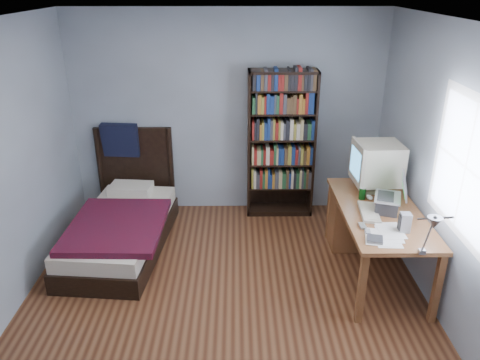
{
  "coord_description": "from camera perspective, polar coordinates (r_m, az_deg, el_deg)",
  "views": [
    {
      "loc": [
        0.1,
        -3.48,
        2.8
      ],
      "look_at": [
        0.14,
        0.72,
        0.97
      ],
      "focal_mm": 35.0,
      "sensor_mm": 36.0,
      "label": 1
    }
  ],
  "objects": [
    {
      "name": "external_drive",
      "position": [
        4.17,
        16.11,
        -7.0
      ],
      "size": [
        0.16,
        0.16,
        0.03
      ],
      "primitive_type": "cube",
      "rotation": [
        0.0,
        0.0,
        -0.26
      ],
      "color": "gray",
      "rests_on": "desk"
    },
    {
      "name": "phone_silver",
      "position": [
        4.37,
        14.7,
        -5.42
      ],
      "size": [
        0.06,
        0.11,
        0.02
      ],
      "primitive_type": "cube",
      "rotation": [
        0.0,
        0.0,
        0.02
      ],
      "color": "#B4B4B8",
      "rests_on": "desk"
    },
    {
      "name": "mouse",
      "position": [
        4.93,
        15.5,
        -2.04
      ],
      "size": [
        0.06,
        0.1,
        0.03
      ],
      "primitive_type": "ellipsoid",
      "color": "silver",
      "rests_on": "desk"
    },
    {
      "name": "soda_can",
      "position": [
        4.89,
        14.68,
        -1.6
      ],
      "size": [
        0.07,
        0.07,
        0.12
      ],
      "primitive_type": "cylinder",
      "color": "#06320A",
      "rests_on": "desk"
    },
    {
      "name": "keyboard",
      "position": [
        4.62,
        15.45,
        -3.81
      ],
      "size": [
        0.2,
        0.43,
        0.04
      ],
      "primitive_type": "cube",
      "rotation": [
        0.0,
        0.07,
        -0.1
      ],
      "color": "#B5AE97",
      "rests_on": "desk"
    },
    {
      "name": "laptop",
      "position": [
        4.68,
        17.71,
        -2.47
      ],
      "size": [
        0.39,
        0.37,
        0.38
      ],
      "color": "#2D2D30",
      "rests_on": "desk"
    },
    {
      "name": "room",
      "position": [
        3.81,
        -1.67,
        -0.47
      ],
      "size": [
        4.2,
        4.24,
        2.5
      ],
      "color": "#492515",
      "rests_on": "ground"
    },
    {
      "name": "crt_monitor",
      "position": [
        5.04,
        16.28,
        1.92
      ],
      "size": [
        0.48,
        0.44,
        0.53
      ],
      "color": "beige",
      "rests_on": "desk"
    },
    {
      "name": "desk_lamp",
      "position": [
        3.63,
        22.47,
        -5.18
      ],
      "size": [
        0.21,
        0.46,
        0.54
      ],
      "color": "#99999E",
      "rests_on": "desk"
    },
    {
      "name": "phone_grey",
      "position": [
        4.29,
        15.31,
        -6.08
      ],
      "size": [
        0.05,
        0.09,
        0.02
      ],
      "primitive_type": "cube",
      "rotation": [
        0.0,
        0.0,
        -0.14
      ],
      "color": "gray",
      "rests_on": "desk"
    },
    {
      "name": "speaker",
      "position": [
        4.37,
        19.47,
        -4.91
      ],
      "size": [
        0.09,
        0.09,
        0.18
      ],
      "primitive_type": "cube",
      "rotation": [
        0.0,
        0.0,
        -0.05
      ],
      "color": "gray",
      "rests_on": "desk"
    },
    {
      "name": "desk",
      "position": [
        5.24,
        15.06,
        -4.43
      ],
      "size": [
        0.75,
        1.56,
        0.73
      ],
      "color": "brown",
      "rests_on": "floor"
    },
    {
      "name": "bed",
      "position": [
        5.43,
        -14.16,
        -5.15
      ],
      "size": [
        1.06,
        2.02,
        1.16
      ],
      "color": "black",
      "rests_on": "floor"
    },
    {
      "name": "bookshelf",
      "position": [
        5.76,
        5.01,
        4.31
      ],
      "size": [
        0.82,
        0.3,
        1.82
      ],
      "color": "black",
      "rests_on": "floor"
    }
  ]
}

